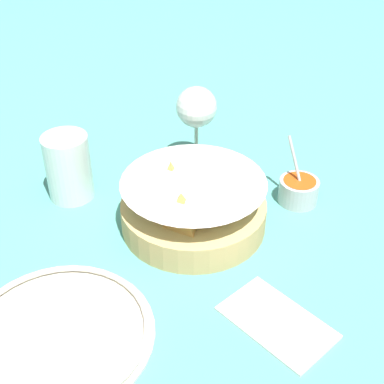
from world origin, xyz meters
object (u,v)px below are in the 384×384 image
(food_basket, at_px, (192,207))
(wine_glass, at_px, (196,110))
(beer_mug, at_px, (68,169))
(side_plate, at_px, (58,333))
(sauce_cup, at_px, (298,190))

(food_basket, distance_m, wine_glass, 0.19)
(wine_glass, bearing_deg, beer_mug, 80.68)
(beer_mug, distance_m, side_plate, 0.31)
(sauce_cup, xyz_separation_m, wine_glass, (0.19, 0.08, 0.09))
(food_basket, relative_size, sauce_cup, 2.05)
(food_basket, relative_size, side_plate, 0.93)
(sauce_cup, xyz_separation_m, side_plate, (-0.05, 0.44, -0.02))
(food_basket, xyz_separation_m, side_plate, (-0.09, 0.26, -0.03))
(wine_glass, distance_m, side_plate, 0.44)
(sauce_cup, height_order, beer_mug, beer_mug)
(beer_mug, bearing_deg, wine_glass, -99.32)
(sauce_cup, relative_size, wine_glass, 0.72)
(side_plate, bearing_deg, beer_mug, -26.53)
(food_basket, height_order, side_plate, food_basket)
(wine_glass, xyz_separation_m, side_plate, (-0.23, 0.36, -0.10))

